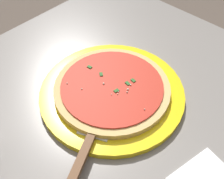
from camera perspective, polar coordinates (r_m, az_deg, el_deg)
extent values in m
cube|color=black|center=(1.34, -0.03, 4.92)|extent=(0.06, 0.06, 0.71)
cube|color=gray|center=(0.71, -2.92, -2.62)|extent=(0.96, 0.81, 0.03)
cylinder|color=yellow|center=(0.70, 0.00, -0.66)|extent=(0.36, 0.36, 0.02)
cylinder|color=#DBB26B|center=(0.69, 0.00, 0.22)|extent=(0.29, 0.29, 0.02)
cylinder|color=red|center=(0.68, 0.00, 0.78)|extent=(0.25, 0.25, 0.00)
sphere|color=#EFEACC|center=(0.66, 3.09, -0.51)|extent=(0.00, 0.00, 0.00)
sphere|color=#EFEACC|center=(0.66, 1.17, -0.91)|extent=(0.00, 0.00, 0.00)
sphere|color=#EFEACC|center=(0.68, 3.80, 0.96)|extent=(0.00, 0.00, 0.00)
sphere|color=#EFEACC|center=(0.63, 6.65, -4.02)|extent=(0.00, 0.00, 0.00)
sphere|color=#EFEACC|center=(0.66, 1.32, -0.47)|extent=(0.00, 0.00, 0.00)
sphere|color=#EFEACC|center=(0.67, -6.17, 0.13)|extent=(0.00, 0.00, 0.00)
sphere|color=#EFEACC|center=(0.69, -9.14, 1.26)|extent=(0.00, 0.00, 0.00)
sphere|color=#EFEACC|center=(0.67, 3.25, 0.02)|extent=(0.00, 0.00, 0.00)
sphere|color=#EFEACC|center=(0.68, -1.67, 1.17)|extent=(0.00, 0.00, 0.00)
sphere|color=#EFEACC|center=(0.66, -0.10, -0.99)|extent=(0.00, 0.00, 0.00)
cube|color=#23561E|center=(0.72, -4.59, 4.60)|extent=(0.01, 0.01, 0.00)
cube|color=#23561E|center=(0.68, 3.18, 1.28)|extent=(0.01, 0.01, 0.00)
cube|color=#23561E|center=(0.70, -2.24, 3.13)|extent=(0.01, 0.01, 0.00)
cube|color=#23561E|center=(0.66, 0.91, -0.23)|extent=(0.01, 0.01, 0.00)
cube|color=#23561E|center=(0.69, 4.34, 1.86)|extent=(0.01, 0.01, 0.00)
cube|color=silver|center=(0.63, -2.76, -6.49)|extent=(0.11, 0.10, 0.00)
cube|color=brown|center=(0.58, -6.59, -14.63)|extent=(0.13, 0.07, 0.01)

